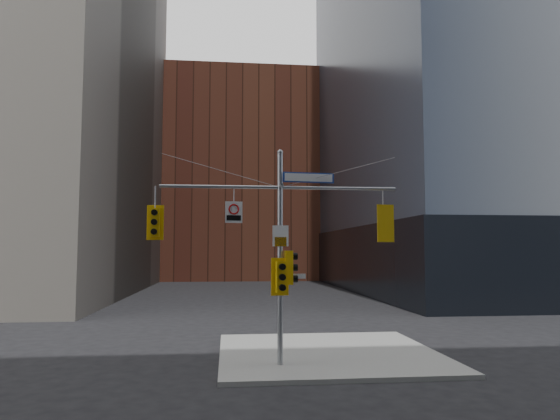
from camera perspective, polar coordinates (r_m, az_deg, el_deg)
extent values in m
plane|color=black|center=(15.21, 0.85, -19.43)|extent=(160.00, 160.00, 0.00)
cube|color=gray|center=(19.36, 5.50, -15.96)|extent=(8.00, 8.00, 0.15)
cube|color=black|center=(55.30, 26.67, -5.05)|extent=(36.40, 36.40, 6.00)
cube|color=brown|center=(73.33, -4.58, 3.33)|extent=(26.00, 20.00, 28.00)
cylinder|color=#909398|center=(16.70, 0.01, -5.61)|extent=(0.18, 0.18, 7.20)
sphere|color=#909398|center=(17.02, 0.01, 6.60)|extent=(0.20, 0.20, 0.20)
cylinder|color=#909398|center=(16.74, -6.82, 2.66)|extent=(4.00, 0.11, 0.11)
cylinder|color=#909398|center=(17.15, 6.68, 2.48)|extent=(4.00, 0.11, 0.11)
cylinder|color=#909398|center=(16.48, 0.14, 2.74)|extent=(0.10, 0.70, 0.10)
cylinder|color=#909398|center=(16.82, -6.80, 4.52)|extent=(4.00, 0.02, 1.12)
cylinder|color=#909398|center=(17.23, 6.66, 4.30)|extent=(4.00, 0.02, 1.12)
cube|color=#DDA70B|center=(16.80, -14.13, -1.37)|extent=(0.31, 0.22, 0.93)
cube|color=#DDA70B|center=(16.96, -14.07, -1.40)|extent=(0.55, 0.05, 1.16)
cylinder|color=black|center=(16.64, -14.17, -0.26)|extent=(0.20, 0.15, 0.20)
cylinder|color=black|center=(16.71, -14.14, -0.28)|extent=(0.17, 0.02, 0.17)
cylinder|color=black|center=(16.62, -14.19, -1.33)|extent=(0.20, 0.15, 0.20)
cylinder|color=black|center=(16.69, -14.17, -1.35)|extent=(0.17, 0.02, 0.17)
cylinder|color=black|center=(16.61, -14.21, -2.41)|extent=(0.20, 0.15, 0.20)
cylinder|color=black|center=(16.68, -14.19, -2.42)|extent=(0.17, 0.02, 0.17)
cube|color=#DDA70B|center=(17.45, 11.72, -1.53)|extent=(0.36, 0.28, 1.03)
cube|color=#DDA70B|center=(17.30, 11.97, -1.50)|extent=(0.61, 0.12, 1.28)
cylinder|color=black|center=(17.65, 11.42, -0.45)|extent=(0.24, 0.19, 0.22)
cylinder|color=black|center=(17.58, 11.53, -0.43)|extent=(0.19, 0.05, 0.19)
cylinder|color=black|center=(17.63, 11.44, -1.56)|extent=(0.24, 0.19, 0.22)
cylinder|color=black|center=(17.56, 11.55, -1.55)|extent=(0.19, 0.05, 0.19)
cylinder|color=black|center=(17.62, 11.46, -2.68)|extent=(0.24, 0.19, 0.22)
cylinder|color=#0CE559|center=(17.55, 11.57, -2.67)|extent=(0.19, 0.05, 0.19)
cube|color=#DDA70B|center=(16.74, 0.97, -6.59)|extent=(0.28, 0.38, 1.13)
cylinder|color=black|center=(16.77, 1.69, -5.31)|extent=(0.19, 0.25, 0.24)
cylinder|color=black|center=(16.75, 1.41, -5.31)|extent=(0.04, 0.20, 0.20)
cylinder|color=black|center=(16.78, 1.70, -6.59)|extent=(0.19, 0.25, 0.24)
cylinder|color=black|center=(16.76, 1.41, -6.59)|extent=(0.04, 0.20, 0.20)
cylinder|color=black|center=(16.80, 1.70, -7.87)|extent=(0.19, 0.25, 0.24)
cylinder|color=black|center=(16.78, 1.41, -7.87)|extent=(0.04, 0.20, 0.20)
cube|color=#DDA70B|center=(16.44, 0.12, -7.65)|extent=(0.35, 0.27, 1.00)
cube|color=#DDA70B|center=(16.61, -0.02, -7.62)|extent=(0.59, 0.11, 1.24)
cylinder|color=black|center=(16.24, 0.27, -6.51)|extent=(0.23, 0.18, 0.21)
cylinder|color=black|center=(16.31, 0.21, -6.50)|extent=(0.18, 0.04, 0.18)
cylinder|color=black|center=(16.26, 0.27, -7.69)|extent=(0.23, 0.18, 0.21)
cylinder|color=black|center=(16.33, 0.21, -7.67)|extent=(0.18, 0.04, 0.18)
cylinder|color=black|center=(16.28, 0.27, -8.86)|extent=(0.23, 0.18, 0.21)
cylinder|color=black|center=(16.35, 0.21, -8.84)|extent=(0.18, 0.04, 0.18)
cube|color=navy|center=(17.00, 3.29, 3.71)|extent=(1.77, 0.21, 0.35)
cube|color=silver|center=(16.98, 3.30, 3.72)|extent=(1.67, 0.17, 0.27)
cube|color=silver|center=(16.63, -5.30, -0.25)|extent=(0.57, 0.10, 0.72)
torus|color=#B20A0A|center=(16.62, -5.30, 0.08)|extent=(0.36, 0.09, 0.35)
cube|color=black|center=(16.60, -5.31, -0.90)|extent=(0.47, 0.07, 0.17)
cube|color=silver|center=(16.58, 0.06, -2.98)|extent=(0.53, 0.05, 0.70)
cube|color=#D88C00|center=(16.56, 0.06, -3.65)|extent=(0.39, 0.03, 0.31)
cube|color=silver|center=(16.77, 1.56, -7.58)|extent=(0.83, 0.11, 0.17)
cube|color=#145926|center=(17.17, -0.14, -7.69)|extent=(0.04, 0.81, 0.16)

